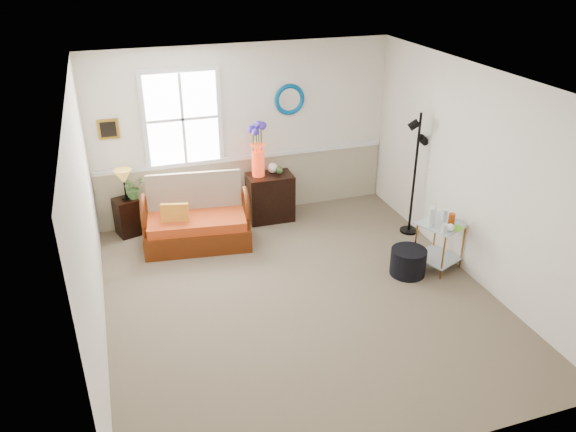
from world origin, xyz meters
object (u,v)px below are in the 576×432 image
object	(u,v)px
cabinet	(270,197)
floor_lamp	(415,175)
loveseat	(196,214)
lamp_stand	(127,217)
ottoman	(408,262)
side_table	(439,245)

from	to	relation	value
cabinet	floor_lamp	distance (m)	2.17
loveseat	lamp_stand	world-z (taller)	loveseat
cabinet	floor_lamp	size ratio (longest dim) A/B	0.40
lamp_stand	floor_lamp	distance (m)	4.16
floor_lamp	ottoman	distance (m)	1.40
side_table	floor_lamp	distance (m)	1.17
cabinet	ottoman	size ratio (longest dim) A/B	1.59
loveseat	cabinet	distance (m)	1.28
lamp_stand	floor_lamp	world-z (taller)	floor_lamp
loveseat	floor_lamp	world-z (taller)	floor_lamp
side_table	ottoman	world-z (taller)	side_table
cabinet	ottoman	xyz separation A→B (m)	(1.22, -2.08, -0.19)
side_table	floor_lamp	xyz separation A→B (m)	(0.15, 1.00, 0.58)
loveseat	cabinet	bearing A→B (deg)	27.48
cabinet	side_table	world-z (taller)	cabinet
lamp_stand	ottoman	xyz separation A→B (m)	(3.33, -2.25, -0.10)
side_table	ottoman	size ratio (longest dim) A/B	1.41
cabinet	side_table	xyz separation A→B (m)	(1.67, -2.05, -0.04)
ottoman	lamp_stand	bearing A→B (deg)	145.93
floor_lamp	lamp_stand	bearing A→B (deg)	178.70
floor_lamp	cabinet	bearing A→B (deg)	166.01
ottoman	floor_lamp	bearing A→B (deg)	59.77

